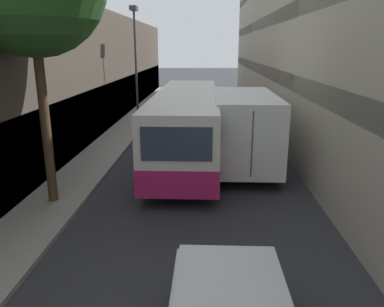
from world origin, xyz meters
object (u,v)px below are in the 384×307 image
(panel_van, at_px, (190,102))
(bus, at_px, (187,124))
(box_truck, at_px, (242,124))
(street_lamp, at_px, (135,45))

(panel_van, bearing_deg, bus, -88.08)
(bus, xyz_separation_m, panel_van, (-0.34, 10.19, -0.48))
(box_truck, bearing_deg, panel_van, 104.08)
(panel_van, bearing_deg, box_truck, -75.92)
(bus, xyz_separation_m, box_truck, (2.32, -0.42, 0.07))
(box_truck, height_order, panel_van, box_truck)
(panel_van, distance_m, street_lamp, 6.45)
(box_truck, relative_size, panel_van, 1.91)
(street_lamp, bearing_deg, panel_van, 57.12)
(bus, bearing_deg, box_truck, -10.21)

